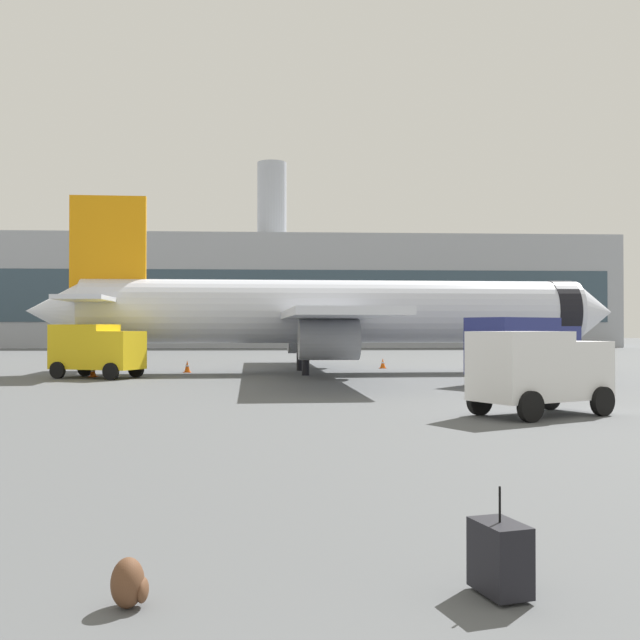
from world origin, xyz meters
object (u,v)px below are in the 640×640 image
(rolling_suitcase, at_px, (500,557))
(safety_cone_near, at_px, (93,371))
(cargo_van, at_px, (539,369))
(safety_cone_mid, at_px, (383,363))
(safety_cone_far, at_px, (187,367))
(airplane_at_gate, at_px, (332,312))
(traveller_backpack, at_px, (129,584))
(fuel_truck, at_px, (523,347))
(service_truck, at_px, (96,348))

(rolling_suitcase, bearing_deg, safety_cone_near, 109.59)
(cargo_van, xyz_separation_m, safety_cone_mid, (-1.01, 27.61, -1.12))
(safety_cone_far, bearing_deg, rolling_suitcase, -78.73)
(airplane_at_gate, distance_m, rolling_suitcase, 38.30)
(airplane_at_gate, relative_size, cargo_van, 7.40)
(airplane_at_gate, distance_m, safety_cone_far, 9.40)
(cargo_van, height_order, safety_cone_near, cargo_van)
(safety_cone_far, distance_m, traveller_backpack, 39.23)
(cargo_van, bearing_deg, fuel_truck, 73.82)
(airplane_at_gate, xyz_separation_m, safety_cone_mid, (3.78, 4.84, -3.32))
(service_truck, height_order, cargo_van, service_truck)
(rolling_suitcase, bearing_deg, service_truck, 109.53)
(fuel_truck, xyz_separation_m, cargo_van, (-3.82, -13.16, -0.32))
(safety_cone_near, distance_m, rolling_suitcase, 37.17)
(safety_cone_far, bearing_deg, cargo_van, -60.06)
(safety_cone_far, bearing_deg, safety_cone_mid, 18.04)
(rolling_suitcase, relative_size, traveller_backpack, 2.29)
(cargo_van, bearing_deg, rolling_suitcase, -110.65)
(service_truck, relative_size, safety_cone_near, 8.76)
(cargo_van, distance_m, safety_cone_far, 27.18)
(safety_cone_mid, distance_m, traveller_backpack, 43.92)
(service_truck, xyz_separation_m, fuel_truck, (21.66, -5.44, 0.16))
(safety_cone_near, xyz_separation_m, safety_cone_far, (4.71, 3.89, 0.06))
(airplane_at_gate, bearing_deg, rolling_suitcase, -91.51)
(traveller_backpack, bearing_deg, cargo_van, 58.61)
(rolling_suitcase, xyz_separation_m, traveller_backpack, (-3.65, -0.11, -0.16))
(safety_cone_near, bearing_deg, rolling_suitcase, -70.41)
(airplane_at_gate, bearing_deg, traveller_backpack, -96.95)
(service_truck, xyz_separation_m, safety_cone_mid, (16.83, 9.02, -1.27))
(cargo_van, relative_size, safety_cone_far, 6.67)
(service_truck, distance_m, safety_cone_far, 6.66)
(service_truck, relative_size, safety_cone_far, 7.30)
(service_truck, xyz_separation_m, rolling_suitcase, (12.05, -33.97, -1.22))
(fuel_truck, xyz_separation_m, safety_cone_near, (-22.07, 6.48, -1.48))
(safety_cone_mid, distance_m, rolling_suitcase, 43.26)
(safety_cone_near, bearing_deg, cargo_van, -47.09)
(service_truck, distance_m, traveller_backpack, 35.13)
(cargo_van, xyz_separation_m, safety_cone_near, (-18.26, 19.64, -1.15))
(safety_cone_near, bearing_deg, traveller_backpack, -75.92)
(safety_cone_near, relative_size, traveller_backpack, 1.26)
(safety_cone_mid, xyz_separation_m, traveller_backpack, (-8.44, -43.10, -0.10))
(safety_cone_near, xyz_separation_m, safety_cone_mid, (17.25, 7.97, 0.04))
(safety_cone_near, relative_size, safety_cone_mid, 0.89)
(safety_cone_near, bearing_deg, safety_cone_mid, 24.81)
(safety_cone_mid, relative_size, traveller_backpack, 1.41)
(airplane_at_gate, xyz_separation_m, fuel_truck, (8.60, -9.61, -1.88))
(service_truck, height_order, safety_cone_mid, service_truck)
(safety_cone_far, xyz_separation_m, rolling_suitcase, (7.76, -38.91, 0.03))
(safety_cone_near, bearing_deg, fuel_truck, -16.37)
(service_truck, bearing_deg, fuel_truck, -14.09)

